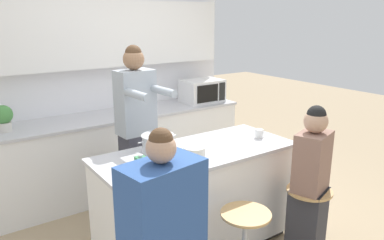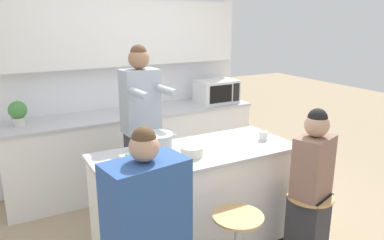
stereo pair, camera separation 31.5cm
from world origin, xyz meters
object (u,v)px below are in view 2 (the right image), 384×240
Objects in this scene: bar_stool_rightmost at (307,226)px; potted_plant at (18,112)px; kitchen_island at (196,200)px; person_wrapped_blanket at (147,240)px; person_seated_near at (310,195)px; microwave at (217,91)px; cooking_pot at (157,143)px; fruit_bowl at (192,152)px; juice_carton at (132,166)px; banana_bunch at (182,165)px; coffee_cup_near at (263,136)px; person_cooking at (142,137)px.

potted_plant reaches higher than bar_stool_rightmost.
kitchen_island is 0.96m from bar_stool_rightmost.
potted_plant is at bearing 95.22° from person_wrapped_blanket.
bar_stool_rightmost is 0.28m from person_seated_near.
microwave is at bearing 78.28° from bar_stool_rightmost.
cooking_pot is (-0.30, 0.13, 0.54)m from kitchen_island.
person_wrapped_blanket is 1.04× the size of person_seated_near.
juice_carton is (-0.57, -0.18, 0.05)m from fruit_bowl.
banana_bunch is at bearing 0.55° from juice_carton.
juice_carton is (-1.34, -0.23, 0.05)m from coffee_cup_near.
kitchen_island is 0.62m from banana_bunch.
person_seated_near reaches higher than coffee_cup_near.
bar_stool_rightmost is 1.69m from person_cooking.
person_cooking is 9.25× the size of juice_carton.
potted_plant reaches higher than banana_bunch.
coffee_cup_near is (0.77, 0.05, 0.00)m from fruit_bowl.
potted_plant reaches higher than kitchen_island.
person_wrapped_blanket is 0.64m from banana_bunch.
coffee_cup_near is 0.75× the size of banana_bunch.
banana_bunch is 0.76× the size of juice_carton.
person_seated_near is 7.01× the size of juice_carton.
person_wrapped_blanket is (-0.48, -1.29, -0.24)m from person_cooking.
person_cooking is at bearing 109.66° from kitchen_island.
kitchen_island is at bearing 44.18° from banana_bunch.
person_seated_near is (1.42, -0.00, -0.03)m from person_wrapped_blanket.
cooking_pot is 2.45× the size of banana_bunch.
person_cooking is 1.03m from juice_carton.
person_seated_near is 0.68m from coffee_cup_near.
banana_bunch is at bearing -135.82° from kitchen_island.
potted_plant is (-1.01, 0.85, 0.18)m from person_cooking.
person_cooking is 9.82× the size of fruit_bowl.
person_seated_near is 1.32m from cooking_pot.
bar_stool_rightmost is 0.47× the size of person_seated_near.
cooking_pot is (-1.00, 0.77, 0.66)m from bar_stool_rightmost.
cooking_pot is at bearing 169.82° from coffee_cup_near.
microwave is at bearing 60.04° from person_seated_near.
person_wrapped_blanket is at bearing -97.32° from juice_carton.
juice_carton is (-0.39, -0.00, 0.07)m from banana_bunch.
person_wrapped_blanket is at bearing -157.11° from coffee_cup_near.
bar_stool_rightmost is 0.86m from coffee_cup_near.
bar_stool_rightmost is 1.56m from juice_carton.
kitchen_island is at bearing -127.74° from microwave.
person_cooking is 3.39× the size of microwave.
potted_plant is (-0.94, 1.38, 0.07)m from cooking_pot.
microwave is (0.46, 1.51, 0.11)m from coffee_cup_near.
person_cooking is at bearing 107.60° from person_seated_near.
kitchen_island is at bearing 33.18° from person_wrapped_blanket.
fruit_bowl is (-0.10, -0.10, 0.50)m from kitchen_island.
kitchen_island is 6.65× the size of potted_plant.
person_wrapped_blanket is at bearing -76.18° from potted_plant.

